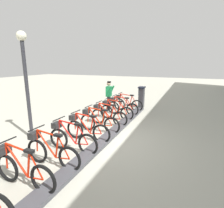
% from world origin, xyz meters
% --- Properties ---
extents(ground_plane, '(60.00, 60.00, 0.00)m').
position_xyz_m(ground_plane, '(0.00, 0.00, 0.00)').
color(ground_plane, '#B2AF9E').
extents(dock_rail_base, '(0.44, 9.56, 0.10)m').
position_xyz_m(dock_rail_base, '(0.00, 0.00, 0.05)').
color(dock_rail_base, '#47474C').
rests_on(dock_rail_base, ground).
extents(payment_kiosk, '(0.36, 0.52, 1.28)m').
position_xyz_m(payment_kiosk, '(0.05, -5.24, 0.67)').
color(payment_kiosk, '#38383D').
rests_on(payment_kiosk, ground).
extents(bike_docked_0, '(1.72, 0.54, 1.02)m').
position_xyz_m(bike_docked_0, '(0.63, -4.18, 0.43)').
color(bike_docked_0, black).
rests_on(bike_docked_0, ground).
extents(bike_docked_1, '(1.72, 0.54, 1.02)m').
position_xyz_m(bike_docked_1, '(0.63, -3.31, 0.43)').
color(bike_docked_1, black).
rests_on(bike_docked_1, ground).
extents(bike_docked_2, '(1.72, 0.54, 1.02)m').
position_xyz_m(bike_docked_2, '(0.63, -2.43, 0.43)').
color(bike_docked_2, black).
rests_on(bike_docked_2, ground).
extents(bike_docked_3, '(1.72, 0.54, 1.02)m').
position_xyz_m(bike_docked_3, '(0.63, -1.55, 0.43)').
color(bike_docked_3, black).
rests_on(bike_docked_3, ground).
extents(bike_docked_4, '(1.72, 0.54, 1.02)m').
position_xyz_m(bike_docked_4, '(0.63, -0.68, 0.43)').
color(bike_docked_4, black).
rests_on(bike_docked_4, ground).
extents(bike_docked_5, '(1.72, 0.54, 1.02)m').
position_xyz_m(bike_docked_5, '(0.63, 0.20, 0.43)').
color(bike_docked_5, black).
rests_on(bike_docked_5, ground).
extents(bike_docked_6, '(1.72, 0.54, 1.02)m').
position_xyz_m(bike_docked_6, '(0.63, 1.08, 0.43)').
color(bike_docked_6, black).
rests_on(bike_docked_6, ground).
extents(bike_docked_7, '(1.72, 0.54, 1.02)m').
position_xyz_m(bike_docked_7, '(0.63, 1.95, 0.43)').
color(bike_docked_7, black).
rests_on(bike_docked_7, ground).
extents(bike_docked_8, '(1.72, 0.54, 1.02)m').
position_xyz_m(bike_docked_8, '(0.63, 2.83, 0.43)').
color(bike_docked_8, black).
rests_on(bike_docked_8, ground).
extents(worker_near_rack, '(0.49, 0.66, 1.66)m').
position_xyz_m(worker_near_rack, '(1.58, -3.85, 0.91)').
color(worker_near_rack, white).
rests_on(worker_near_rack, ground).
extents(lamp_post, '(0.32, 0.32, 3.66)m').
position_xyz_m(lamp_post, '(2.53, 0.81, 2.42)').
color(lamp_post, '#2D2D33').
rests_on(lamp_post, ground).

